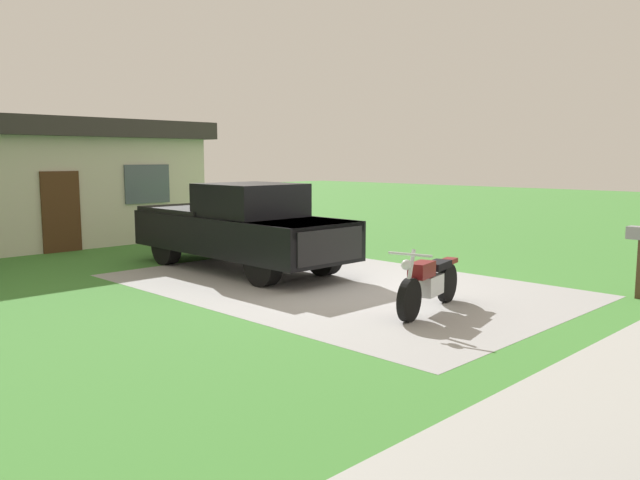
{
  "coord_description": "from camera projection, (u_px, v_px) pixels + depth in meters",
  "views": [
    {
      "loc": [
        -8.74,
        -8.3,
        2.44
      ],
      "look_at": [
        -0.33,
        0.11,
        0.9
      ],
      "focal_mm": 35.69,
      "sensor_mm": 36.0,
      "label": 1
    }
  ],
  "objects": [
    {
      "name": "motorcycle",
      "position": [
        429.0,
        282.0,
        10.12
      ],
      "size": [
        2.18,
        0.84,
        1.09
      ],
      "color": "black",
      "rests_on": "ground"
    },
    {
      "name": "pickup_truck",
      "position": [
        238.0,
        226.0,
        13.92
      ],
      "size": [
        2.07,
        5.65,
        1.9
      ],
      "color": "black",
      "rests_on": "ground"
    },
    {
      "name": "ground_plane",
      "position": [
        336.0,
        285.0,
        12.26
      ],
      "size": [
        80.0,
        80.0,
        0.0
      ],
      "primitive_type": "plane",
      "color": "#428435"
    },
    {
      "name": "driveway_pad",
      "position": [
        336.0,
        285.0,
        12.26
      ],
      "size": [
        5.79,
        8.69,
        0.01
      ],
      "primitive_type": "cube",
      "color": "#A0A0A0",
      "rests_on": "ground"
    },
    {
      "name": "neighbor_house",
      "position": [
        23.0,
        181.0,
        18.14
      ],
      "size": [
        9.6,
        5.6,
        3.5
      ],
      "color": "beige",
      "rests_on": "ground"
    }
  ]
}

